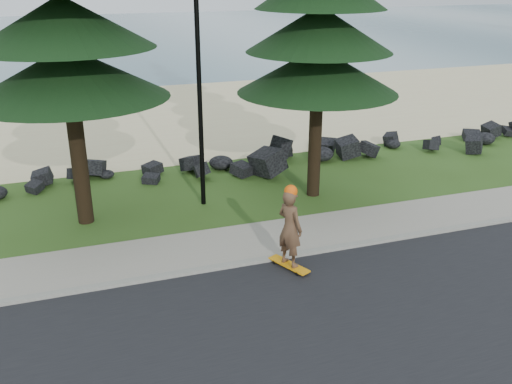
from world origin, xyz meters
The scene contains 9 objects.
ground centered at (0.00, 0.00, 0.00)m, with size 160.00×160.00×0.00m, color #2F4D18.
road centered at (0.00, -4.50, 0.01)m, with size 160.00×7.00×0.02m, color black.
kerb centered at (0.00, -0.90, 0.05)m, with size 160.00×0.20×0.10m, color gray.
sidewalk centered at (0.00, 0.20, 0.04)m, with size 160.00×2.00×0.08m, color gray.
beach_sand centered at (0.00, 14.50, 0.01)m, with size 160.00×15.00×0.01m, color beige.
ocean centered at (0.00, 51.00, 0.00)m, with size 160.00×58.00×0.01m, color #3B6571.
seawall_boulders centered at (0.00, 5.60, 0.00)m, with size 60.00×2.40×1.10m, color black, non-canonical shape.
lamp_post centered at (0.00, 3.20, 4.13)m, with size 0.25×0.14×8.14m.
skateboarder centered at (0.98, -1.42, 1.08)m, with size 0.73×1.17×2.15m.
Camera 1 is at (-3.69, -12.64, 6.82)m, focal length 40.00 mm.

